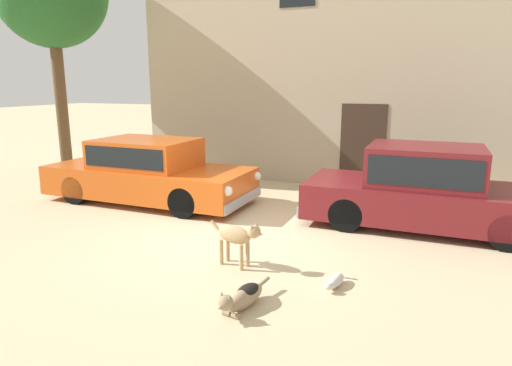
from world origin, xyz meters
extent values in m
plane|color=#CCB78E|center=(0.00, 0.00, 0.00)|extent=(80.00, 80.00, 0.00)
cube|color=#D15619|center=(-2.65, 1.33, 0.47)|extent=(4.60, 1.90, 0.63)
cube|color=#D15619|center=(-2.70, 1.33, 1.09)|extent=(2.13, 1.60, 0.61)
cube|color=black|center=(-2.70, 1.33, 1.10)|extent=(1.96, 1.62, 0.43)
cube|color=#999BA0|center=(-0.39, 1.29, 0.26)|extent=(0.15, 1.78, 0.20)
cube|color=#999BA0|center=(-4.92, 1.37, 0.26)|extent=(0.15, 1.78, 0.20)
sphere|color=silver|center=(-0.34, 2.02, 0.61)|extent=(0.20, 0.20, 0.20)
sphere|color=silver|center=(-0.37, 0.56, 0.61)|extent=(0.20, 0.20, 0.20)
cube|color=red|center=(-4.90, 2.16, 0.63)|extent=(0.04, 0.18, 0.18)
cube|color=red|center=(-4.93, 0.59, 0.63)|extent=(0.04, 0.18, 0.18)
cylinder|color=black|center=(-1.27, 2.12, 0.31)|extent=(0.62, 0.21, 0.61)
cylinder|color=black|center=(-1.30, 0.50, 0.31)|extent=(0.62, 0.21, 0.61)
cylinder|color=black|center=(-4.01, 2.17, 0.31)|extent=(0.62, 0.21, 0.61)
cylinder|color=black|center=(-4.04, 0.55, 0.31)|extent=(0.62, 0.21, 0.61)
cube|color=maroon|center=(3.09, 1.62, 0.47)|extent=(4.27, 1.81, 0.64)
cube|color=maroon|center=(3.05, 1.62, 1.15)|extent=(1.97, 1.54, 0.71)
cube|color=black|center=(3.05, 1.62, 1.16)|extent=(1.82, 1.56, 0.50)
cube|color=#999BA0|center=(0.99, 1.65, 0.26)|extent=(0.14, 1.72, 0.20)
cube|color=red|center=(1.00, 2.40, 0.63)|extent=(0.04, 0.18, 0.18)
cube|color=red|center=(0.98, 0.89, 0.63)|extent=(0.04, 0.18, 0.18)
cylinder|color=black|center=(4.38, 2.38, 0.31)|extent=(0.61, 0.21, 0.61)
cylinder|color=black|center=(4.36, 0.82, 0.31)|extent=(0.61, 0.21, 0.61)
cylinder|color=black|center=(1.83, 2.41, 0.31)|extent=(0.61, 0.21, 0.61)
cylinder|color=black|center=(1.81, 0.86, 0.31)|extent=(0.61, 0.21, 0.61)
cube|color=tan|center=(4.20, 7.02, 3.67)|extent=(17.48, 5.45, 7.34)
cube|color=#38281E|center=(1.58, 4.29, 1.05)|extent=(1.10, 0.02, 2.10)
cylinder|color=#997F60|center=(1.21, -2.63, 0.03)|extent=(0.11, 0.08, 0.06)
cylinder|color=#997F60|center=(1.08, -2.60, 0.03)|extent=(0.11, 0.08, 0.06)
ellipsoid|color=#997F60|center=(1.20, -2.32, 0.12)|extent=(0.34, 0.69, 0.23)
ellipsoid|color=black|center=(1.21, -2.28, 0.18)|extent=(0.27, 0.40, 0.13)
sphere|color=#997F60|center=(1.13, -2.71, 0.22)|extent=(0.18, 0.18, 0.18)
cone|color=#997F60|center=(1.11, -2.80, 0.20)|extent=(0.12, 0.12, 0.10)
cone|color=#997F60|center=(1.18, -2.72, 0.30)|extent=(0.07, 0.07, 0.08)
cone|color=#997F60|center=(1.07, -2.70, 0.30)|extent=(0.07, 0.07, 0.08)
cylinder|color=#997F60|center=(1.28, -1.92, 0.15)|extent=(0.09, 0.24, 0.07)
cylinder|color=tan|center=(0.78, -1.23, 0.19)|extent=(0.06, 0.06, 0.38)
cylinder|color=tan|center=(0.74, -1.38, 0.19)|extent=(0.06, 0.06, 0.38)
cylinder|color=tan|center=(0.43, -1.15, 0.19)|extent=(0.06, 0.06, 0.38)
cylinder|color=tan|center=(0.39, -1.30, 0.19)|extent=(0.06, 0.06, 0.38)
ellipsoid|color=tan|center=(0.58, -1.27, 0.47)|extent=(0.59, 0.33, 0.27)
sphere|color=tan|center=(0.92, -1.35, 0.58)|extent=(0.19, 0.19, 0.19)
cone|color=tan|center=(1.02, -1.37, 0.57)|extent=(0.13, 0.13, 0.10)
cone|color=tan|center=(0.94, -1.29, 0.67)|extent=(0.08, 0.08, 0.09)
cone|color=tan|center=(0.91, -1.40, 0.67)|extent=(0.08, 0.08, 0.09)
cylinder|color=tan|center=(0.25, -1.18, 0.54)|extent=(0.19, 0.09, 0.16)
ellipsoid|color=beige|center=(2.09, -1.41, 0.07)|extent=(0.23, 0.43, 0.15)
sphere|color=beige|center=(2.05, -1.64, 0.10)|extent=(0.11, 0.11, 0.11)
cone|color=beige|center=(2.07, -1.65, 0.14)|extent=(0.04, 0.04, 0.04)
cone|color=beige|center=(2.02, -1.63, 0.14)|extent=(0.04, 0.04, 0.04)
cylinder|color=beige|center=(2.18, -1.11, 0.02)|extent=(0.22, 0.04, 0.04)
cylinder|color=brown|center=(-6.87, 3.24, 1.92)|extent=(0.33, 0.33, 3.85)
camera|label=1|loc=(3.07, -6.76, 2.59)|focal=31.04mm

